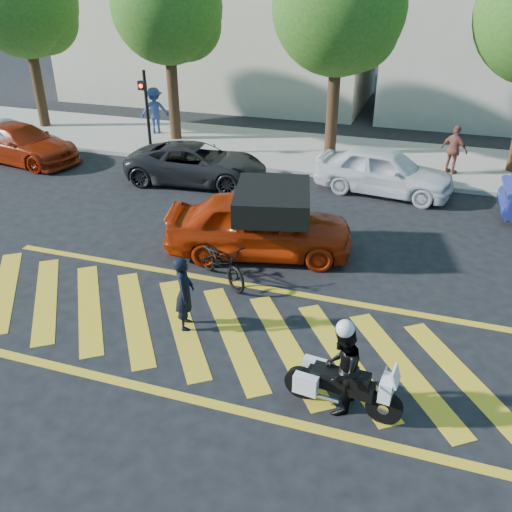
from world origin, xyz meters
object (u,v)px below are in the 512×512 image
(officer_bike, at_px, (185,293))
(parked_left, at_px, (20,143))
(bicycle, at_px, (221,262))
(red_convertible, at_px, (259,225))
(parked_mid_right, at_px, (384,171))
(parked_far_left, at_px, (5,142))
(officer_moto, at_px, (341,370))
(parked_mid_left, at_px, (197,164))
(police_motorcycle, at_px, (341,385))

(officer_bike, height_order, parked_left, officer_bike)
(bicycle, bearing_deg, red_convertible, 21.60)
(bicycle, height_order, parked_mid_right, parked_mid_right)
(parked_far_left, xyz_separation_m, parked_left, (0.70, 0.00, -0.01))
(officer_moto, distance_m, parked_left, 16.41)
(bicycle, bearing_deg, parked_far_left, 98.03)
(parked_mid_right, bearing_deg, parked_far_left, 101.16)
(bicycle, xyz_separation_m, red_convertible, (0.41, 1.57, 0.29))
(officer_bike, distance_m, parked_far_left, 13.48)
(parked_far_left, bearing_deg, officer_bike, -128.17)
(parked_far_left, bearing_deg, parked_left, -92.84)
(bicycle, distance_m, parked_mid_right, 7.40)
(parked_left, bearing_deg, parked_mid_left, -82.23)
(bicycle, xyz_separation_m, parked_mid_left, (-3.19, 5.87, 0.15))
(officer_moto, distance_m, parked_mid_left, 11.21)
(bicycle, relative_size, parked_left, 0.40)
(parked_far_left, bearing_deg, parked_mid_left, -92.84)
(parked_left, bearing_deg, red_convertible, -104.11)
(police_motorcycle, distance_m, parked_far_left, 17.00)
(parked_far_left, bearing_deg, officer_moto, -125.31)
(red_convertible, bearing_deg, parked_mid_right, -38.58)
(officer_bike, relative_size, police_motorcycle, 0.80)
(officer_moto, relative_size, parked_mid_left, 0.34)
(police_motorcycle, xyz_separation_m, officer_moto, (-0.01, -0.00, 0.33))
(parked_left, bearing_deg, officer_bike, -119.36)
(bicycle, xyz_separation_m, parked_left, (-10.30, 5.87, 0.19))
(officer_moto, height_order, red_convertible, officer_moto)
(bicycle, height_order, parked_mid_left, parked_mid_left)
(parked_mid_left, bearing_deg, bicycle, -156.94)
(police_motorcycle, bearing_deg, parked_far_left, 154.13)
(red_convertible, distance_m, parked_mid_left, 5.60)
(bicycle, height_order, police_motorcycle, bicycle)
(officer_moto, bearing_deg, parked_far_left, -115.91)
(parked_far_left, distance_m, parked_mid_right, 13.90)
(bicycle, distance_m, parked_far_left, 12.47)
(officer_moto, bearing_deg, parked_mid_left, -137.88)
(officer_bike, xyz_separation_m, officer_moto, (3.34, -1.33, 0.02))
(police_motorcycle, distance_m, red_convertible, 5.65)
(officer_bike, xyz_separation_m, police_motorcycle, (3.35, -1.32, -0.31))
(parked_mid_right, bearing_deg, parked_mid_left, 106.16)
(officer_bike, relative_size, bicycle, 0.83)
(officer_bike, distance_m, parked_left, 12.91)
(parked_left, bearing_deg, bicycle, -111.90)
(police_motorcycle, bearing_deg, officer_bike, 165.02)
(parked_mid_left, bearing_deg, officer_bike, -163.24)
(police_motorcycle, distance_m, parked_mid_right, 10.08)
(bicycle, xyz_separation_m, police_motorcycle, (3.35, -3.25, -0.02))
(red_convertible, height_order, parked_far_left, red_convertible)
(parked_far_left, bearing_deg, police_motorcycle, -125.27)
(officer_moto, distance_m, parked_far_left, 16.99)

